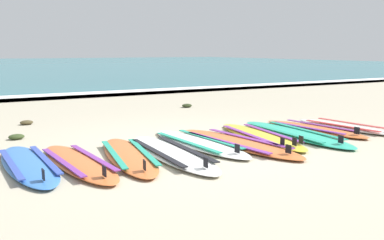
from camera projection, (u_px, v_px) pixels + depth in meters
The scene contains 16 objects.
ground_plane at pixel (203, 149), 5.66m from camera, with size 80.00×80.00×0.00m, color #B7AD93.
sea at pixel (0, 65), 37.63m from camera, with size 80.00×60.00×0.10m, color teal.
wave_foam_strip at pixel (77, 95), 11.97m from camera, with size 80.00×0.72×0.11m, color white.
surfboard_0 at pixel (28, 164), 4.79m from camera, with size 0.63×2.11×0.18m.
surfboard_1 at pixel (78, 162), 4.87m from camera, with size 0.72×2.10×0.18m.
surfboard_2 at pixel (129, 155), 5.20m from camera, with size 0.81×2.15×0.18m.
surfboard_3 at pixel (171, 153), 5.32m from camera, with size 0.60×2.30×0.18m.
surfboard_4 at pixel (198, 143), 5.89m from camera, with size 0.75×2.24×0.18m.
surfboard_5 at pixel (237, 143), 5.90m from camera, with size 0.94×2.46×0.18m.
surfboard_6 at pixel (260, 136), 6.37m from camera, with size 0.78×2.27×0.18m.
surfboard_7 at pixel (294, 133), 6.56m from camera, with size 0.66×2.46×0.18m.
surfboard_8 at pixel (314, 129), 6.96m from camera, with size 0.80×2.05×0.18m.
surfboard_9 at pixel (347, 127), 7.15m from camera, with size 0.79×2.05×0.18m.
seaweed_clump_near_shoreline at pixel (16, 137), 6.29m from camera, with size 0.23×0.19×0.08m, color #384723.
seaweed_clump_mid_sand at pixel (27, 122), 7.54m from camera, with size 0.23×0.18×0.08m, color #4C4228.
seaweed_clump_by_the_boards at pixel (187, 106), 9.84m from camera, with size 0.25×0.20×0.09m, color #2D381E.
Camera 1 is at (-2.77, -4.77, 1.34)m, focal length 38.61 mm.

